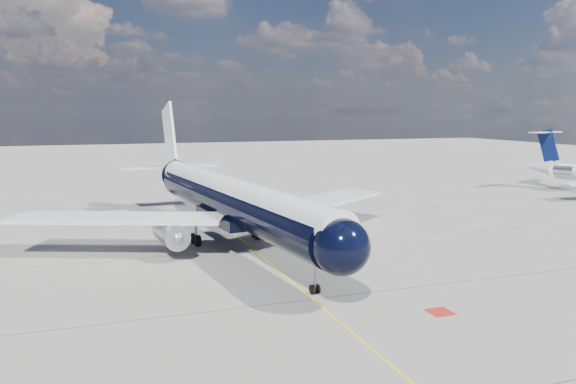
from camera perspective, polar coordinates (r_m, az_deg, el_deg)
name	(u,v)px	position (r m, az deg, el deg)	size (l,w,h in m)	color
ground	(210,213)	(71.86, -7.95, -2.12)	(320.00, 320.00, 0.00)	gray
taxiway_centerline	(218,220)	(67.04, -7.09, -2.84)	(0.16, 160.00, 0.01)	yellow
red_marking	(440,312)	(38.10, 15.18, -11.68)	(1.60, 1.60, 0.01)	maroon
main_airliner	(227,198)	(55.01, -6.21, -0.64)	(39.71, 48.64, 14.06)	black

